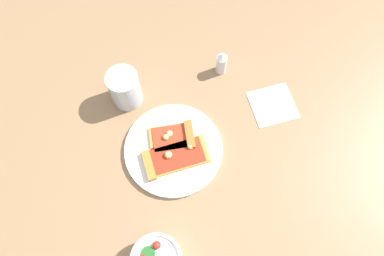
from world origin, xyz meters
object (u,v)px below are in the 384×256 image
(pizza_slice_far, at_px, (176,137))
(pepper_shaker, at_px, (222,63))
(plate, at_px, (173,149))
(pizza_slice_near, at_px, (172,159))
(paper_napkin, at_px, (273,105))
(soda_glass, at_px, (125,89))

(pizza_slice_far, xyz_separation_m, pepper_shaker, (-0.11, -0.21, 0.02))
(pizza_slice_far, height_order, pepper_shaker, pepper_shaker)
(plate, height_order, pepper_shaker, pepper_shaker)
(pizza_slice_near, xyz_separation_m, paper_napkin, (-0.26, -0.17, -0.02))
(pizza_slice_near, xyz_separation_m, pepper_shaker, (-0.12, -0.27, 0.02))
(pizza_slice_near, xyz_separation_m, soda_glass, (0.13, -0.17, 0.03))
(plate, relative_size, pizza_slice_near, 1.42)
(pizza_slice_far, bearing_deg, pepper_shaker, -117.98)
(pizza_slice_far, bearing_deg, soda_glass, -40.44)
(soda_glass, height_order, paper_napkin, soda_glass)
(pizza_slice_near, height_order, pizza_slice_far, pizza_slice_near)
(paper_napkin, bearing_deg, pepper_shaker, -36.11)
(plate, distance_m, pepper_shaker, 0.27)
(pizza_slice_far, distance_m, paper_napkin, 0.28)
(plate, height_order, soda_glass, soda_glass)
(pizza_slice_near, height_order, pepper_shaker, pepper_shaker)
(pepper_shaker, bearing_deg, pizza_slice_far, 62.02)
(soda_glass, bearing_deg, paper_napkin, 179.06)
(pizza_slice_near, distance_m, pepper_shaker, 0.29)
(soda_glass, relative_size, pepper_shaker, 1.46)
(pizza_slice_near, relative_size, pizza_slice_far, 1.42)
(paper_napkin, bearing_deg, pizza_slice_near, 32.75)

